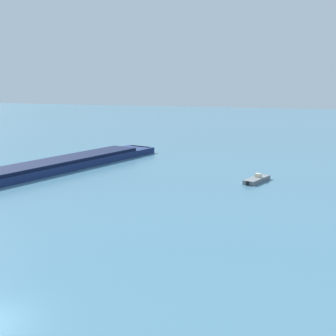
{
  "coord_description": "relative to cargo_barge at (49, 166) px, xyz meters",
  "views": [
    {
      "loc": [
        16.27,
        -17.91,
        13.14
      ],
      "look_at": [
        -2.64,
        38.9,
        1.2
      ],
      "focal_mm": 47.09,
      "sensor_mm": 36.0,
      "label": 1
    }
  ],
  "objects": [
    {
      "name": "cargo_barge",
      "position": [
        0.0,
        0.0,
        0.0
      ],
      "size": [
        17.18,
        42.68,
        5.62
      ],
      "color": "navy",
      "rests_on": "ground"
    },
    {
      "name": "small_motorboat",
      "position": [
        29.82,
        2.85,
        -0.53
      ],
      "size": [
        3.1,
        5.43,
        1.03
      ],
      "color": "slate",
      "rests_on": "ground"
    }
  ]
}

